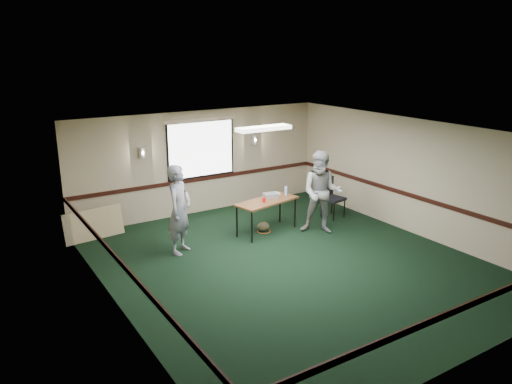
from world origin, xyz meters
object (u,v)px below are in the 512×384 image
conference_chair (330,194)px  folding_table (267,203)px  projector (270,196)px  person_right (322,193)px  person_left (179,210)px

conference_chair → folding_table: bearing=173.4°
folding_table → projector: 0.26m
projector → person_right: person_right is taller
conference_chair → projector: bearing=169.4°
person_left → person_right: bearing=-51.4°
folding_table → projector: bearing=24.2°
person_left → person_right: 3.37m
projector → conference_chair: size_ratio=0.31×
conference_chair → person_right: 1.30m
folding_table → projector: size_ratio=5.27×
projector → person_left: size_ratio=0.16×
person_left → person_right: size_ratio=0.98×
projector → person_right: (0.88, -0.84, 0.14)m
folding_table → conference_chair: bearing=-9.0°
folding_table → conference_chair: (2.03, 0.09, -0.13)m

